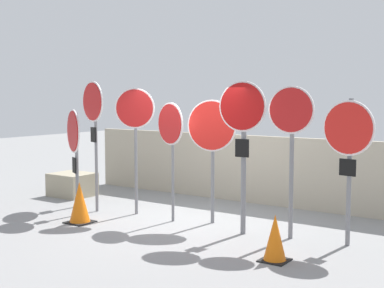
{
  "coord_description": "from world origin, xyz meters",
  "views": [
    {
      "loc": [
        5.58,
        -7.97,
        2.36
      ],
      "look_at": [
        0.06,
        0.0,
        1.48
      ],
      "focal_mm": 50.0,
      "sensor_mm": 36.0,
      "label": 1
    }
  ],
  "objects_px": {
    "stop_sign_0": "(74,138)",
    "stop_sign_6": "(291,128)",
    "stop_sign_3": "(171,131)",
    "storage_crate": "(72,185)",
    "stop_sign_5": "(243,128)",
    "stop_sign_7": "(349,141)",
    "traffic_cone_0": "(275,238)",
    "stop_sign_2": "(135,119)",
    "traffic_cone_1": "(80,202)",
    "stop_sign_4": "(212,133)",
    "stop_sign_1": "(93,114)"
  },
  "relations": [
    {
      "from": "stop_sign_0",
      "to": "stop_sign_6",
      "type": "xyz_separation_m",
      "value": [
        4.82,
        0.23,
        0.37
      ]
    },
    {
      "from": "stop_sign_3",
      "to": "storage_crate",
      "type": "distance_m",
      "value": 3.84
    },
    {
      "from": "stop_sign_5",
      "to": "stop_sign_6",
      "type": "height_order",
      "value": "stop_sign_5"
    },
    {
      "from": "stop_sign_3",
      "to": "stop_sign_6",
      "type": "xyz_separation_m",
      "value": [
        2.35,
        0.13,
        0.14
      ]
    },
    {
      "from": "stop_sign_7",
      "to": "stop_sign_5",
      "type": "bearing_deg",
      "value": -161.13
    },
    {
      "from": "stop_sign_7",
      "to": "traffic_cone_0",
      "type": "height_order",
      "value": "stop_sign_7"
    },
    {
      "from": "stop_sign_2",
      "to": "storage_crate",
      "type": "height_order",
      "value": "stop_sign_2"
    },
    {
      "from": "traffic_cone_1",
      "to": "storage_crate",
      "type": "distance_m",
      "value": 2.78
    },
    {
      "from": "stop_sign_0",
      "to": "stop_sign_4",
      "type": "relative_size",
      "value": 0.91
    },
    {
      "from": "stop_sign_1",
      "to": "stop_sign_3",
      "type": "xyz_separation_m",
      "value": [
        1.8,
        0.19,
        -0.29
      ]
    },
    {
      "from": "stop_sign_3",
      "to": "stop_sign_6",
      "type": "distance_m",
      "value": 2.36
    },
    {
      "from": "stop_sign_5",
      "to": "stop_sign_3",
      "type": "bearing_deg",
      "value": 172.9
    },
    {
      "from": "stop_sign_0",
      "to": "traffic_cone_1",
      "type": "relative_size",
      "value": 2.7
    },
    {
      "from": "stop_sign_1",
      "to": "storage_crate",
      "type": "relative_size",
      "value": 2.8
    },
    {
      "from": "stop_sign_5",
      "to": "stop_sign_6",
      "type": "bearing_deg",
      "value": 8.53
    },
    {
      "from": "traffic_cone_0",
      "to": "storage_crate",
      "type": "height_order",
      "value": "traffic_cone_0"
    },
    {
      "from": "stop_sign_3",
      "to": "traffic_cone_0",
      "type": "bearing_deg",
      "value": -2.99
    },
    {
      "from": "traffic_cone_0",
      "to": "stop_sign_2",
      "type": "bearing_deg",
      "value": 162.13
    },
    {
      "from": "stop_sign_6",
      "to": "stop_sign_4",
      "type": "bearing_deg",
      "value": 169.38
    },
    {
      "from": "stop_sign_4",
      "to": "storage_crate",
      "type": "relative_size",
      "value": 2.42
    },
    {
      "from": "traffic_cone_0",
      "to": "stop_sign_3",
      "type": "bearing_deg",
      "value": 158.03
    },
    {
      "from": "stop_sign_6",
      "to": "traffic_cone_0",
      "type": "height_order",
      "value": "stop_sign_6"
    },
    {
      "from": "stop_sign_0",
      "to": "stop_sign_2",
      "type": "distance_m",
      "value": 1.6
    },
    {
      "from": "stop_sign_6",
      "to": "stop_sign_2",
      "type": "bearing_deg",
      "value": 176.3
    },
    {
      "from": "stop_sign_0",
      "to": "stop_sign_4",
      "type": "xyz_separation_m",
      "value": [
        3.18,
        0.41,
        0.21
      ]
    },
    {
      "from": "stop_sign_4",
      "to": "storage_crate",
      "type": "xyz_separation_m",
      "value": [
        -4.19,
        0.44,
        -1.41
      ]
    },
    {
      "from": "stop_sign_5",
      "to": "storage_crate",
      "type": "relative_size",
      "value": 2.75
    },
    {
      "from": "storage_crate",
      "to": "stop_sign_0",
      "type": "bearing_deg",
      "value": -40.21
    },
    {
      "from": "stop_sign_5",
      "to": "stop_sign_7",
      "type": "distance_m",
      "value": 1.73
    },
    {
      "from": "stop_sign_5",
      "to": "traffic_cone_1",
      "type": "relative_size",
      "value": 3.4
    },
    {
      "from": "stop_sign_0",
      "to": "stop_sign_2",
      "type": "xyz_separation_m",
      "value": [
        1.53,
        0.19,
        0.43
      ]
    },
    {
      "from": "stop_sign_3",
      "to": "traffic_cone_1",
      "type": "bearing_deg",
      "value": -123.45
    },
    {
      "from": "stop_sign_0",
      "to": "storage_crate",
      "type": "height_order",
      "value": "stop_sign_0"
    },
    {
      "from": "stop_sign_1",
      "to": "stop_sign_6",
      "type": "bearing_deg",
      "value": 21.82
    },
    {
      "from": "stop_sign_6",
      "to": "storage_crate",
      "type": "height_order",
      "value": "stop_sign_6"
    },
    {
      "from": "stop_sign_5",
      "to": "stop_sign_2",
      "type": "bearing_deg",
      "value": 171.77
    },
    {
      "from": "stop_sign_0",
      "to": "storage_crate",
      "type": "bearing_deg",
      "value": 168.47
    },
    {
      "from": "stop_sign_7",
      "to": "traffic_cone_1",
      "type": "distance_m",
      "value": 4.95
    },
    {
      "from": "stop_sign_5",
      "to": "stop_sign_7",
      "type": "bearing_deg",
      "value": 5.55
    },
    {
      "from": "stop_sign_5",
      "to": "stop_sign_6",
      "type": "distance_m",
      "value": 0.81
    },
    {
      "from": "stop_sign_4",
      "to": "traffic_cone_1",
      "type": "distance_m",
      "value": 2.78
    },
    {
      "from": "stop_sign_1",
      "to": "traffic_cone_0",
      "type": "xyz_separation_m",
      "value": [
        4.47,
        -0.89,
        -1.66
      ]
    },
    {
      "from": "stop_sign_2",
      "to": "traffic_cone_0",
      "type": "relative_size",
      "value": 3.72
    },
    {
      "from": "stop_sign_0",
      "to": "stop_sign_4",
      "type": "height_order",
      "value": "stop_sign_4"
    },
    {
      "from": "stop_sign_4",
      "to": "traffic_cone_1",
      "type": "height_order",
      "value": "stop_sign_4"
    },
    {
      "from": "stop_sign_2",
      "to": "stop_sign_5",
      "type": "relative_size",
      "value": 0.96
    },
    {
      "from": "stop_sign_5",
      "to": "stop_sign_6",
      "type": "xyz_separation_m",
      "value": [
        0.79,
        0.19,
        0.02
      ]
    },
    {
      "from": "storage_crate",
      "to": "traffic_cone_0",
      "type": "bearing_deg",
      "value": -16.53
    },
    {
      "from": "storage_crate",
      "to": "stop_sign_5",
      "type": "bearing_deg",
      "value": -9.11
    },
    {
      "from": "stop_sign_3",
      "to": "stop_sign_7",
      "type": "distance_m",
      "value": 3.27
    }
  ]
}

